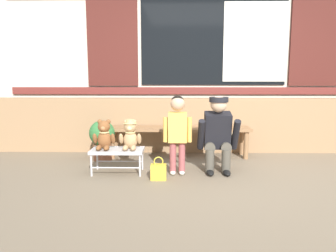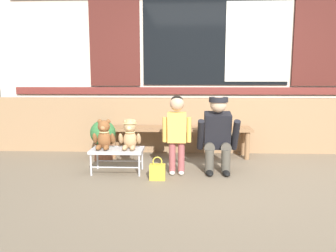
% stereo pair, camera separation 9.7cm
% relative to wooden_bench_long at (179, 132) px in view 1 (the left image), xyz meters
% --- Properties ---
extents(ground_plane, '(60.00, 60.00, 0.00)m').
position_rel_wooden_bench_long_xyz_m(ground_plane, '(0.58, -1.06, -0.37)').
color(ground_plane, '#756651').
extents(brick_low_wall, '(7.27, 0.25, 0.85)m').
position_rel_wooden_bench_long_xyz_m(brick_low_wall, '(0.58, 0.37, 0.05)').
color(brick_low_wall, '#997551').
rests_on(brick_low_wall, ground).
extents(shop_facade, '(7.42, 0.26, 3.61)m').
position_rel_wooden_bench_long_xyz_m(shop_facade, '(0.58, 0.88, 1.43)').
color(shop_facade, beige).
rests_on(shop_facade, ground).
extents(wooden_bench_long, '(2.10, 0.40, 0.44)m').
position_rel_wooden_bench_long_xyz_m(wooden_bench_long, '(0.00, 0.00, 0.00)').
color(wooden_bench_long, '#8E6642').
rests_on(wooden_bench_long, ground).
extents(small_display_bench, '(0.64, 0.36, 0.30)m').
position_rel_wooden_bench_long_xyz_m(small_display_bench, '(-0.77, -0.87, -0.11)').
color(small_display_bench, '#BCBCC1').
rests_on(small_display_bench, ground).
extents(teddy_bear_plain, '(0.28, 0.26, 0.36)m').
position_rel_wooden_bench_long_xyz_m(teddy_bear_plain, '(-0.93, -0.87, 0.09)').
color(teddy_bear_plain, brown).
rests_on(teddy_bear_plain, small_display_bench).
extents(teddy_bear_with_hat, '(0.28, 0.27, 0.36)m').
position_rel_wooden_bench_long_xyz_m(teddy_bear_with_hat, '(-0.61, -0.87, 0.10)').
color(teddy_bear_with_hat, tan).
rests_on(teddy_bear_with_hat, small_display_bench).
extents(child_standing, '(0.35, 0.18, 0.96)m').
position_rel_wooden_bench_long_xyz_m(child_standing, '(-0.03, -0.92, 0.22)').
color(child_standing, '#994C4C').
rests_on(child_standing, ground).
extents(adult_crouching, '(0.50, 0.49, 0.95)m').
position_rel_wooden_bench_long_xyz_m(adult_crouching, '(0.48, -0.79, 0.11)').
color(adult_crouching, '#4C473D').
rests_on(adult_crouching, ground).
extents(handbag_on_ground, '(0.18, 0.11, 0.27)m').
position_rel_wooden_bench_long_xyz_m(handbag_on_ground, '(-0.25, -1.14, -0.28)').
color(handbag_on_ground, gold).
rests_on(handbag_on_ground, ground).
extents(potted_plant, '(0.36, 0.36, 0.57)m').
position_rel_wooden_bench_long_xyz_m(potted_plant, '(-1.09, -0.24, -0.05)').
color(potted_plant, brown).
rests_on(potted_plant, ground).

